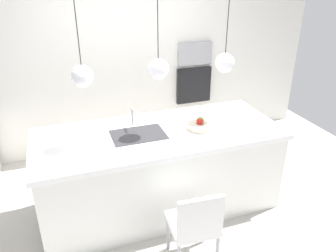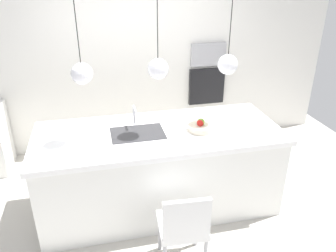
{
  "view_description": "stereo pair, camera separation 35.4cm",
  "coord_description": "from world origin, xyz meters",
  "px_view_note": "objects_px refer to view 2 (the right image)",
  "views": [
    {
      "loc": [
        -0.96,
        -3.03,
        2.52
      ],
      "look_at": [
        0.1,
        0.0,
        1.01
      ],
      "focal_mm": 35.63,
      "sensor_mm": 36.0,
      "label": 1
    },
    {
      "loc": [
        -0.62,
        -3.13,
        2.52
      ],
      "look_at": [
        0.1,
        0.0,
        1.01
      ],
      "focal_mm": 35.63,
      "sensor_mm": 36.0,
      "label": 2
    }
  ],
  "objects_px": {
    "fruit_bowl": "(201,127)",
    "chair_near": "(183,226)",
    "oven": "(206,86)",
    "microwave": "(208,54)"
  },
  "relations": [
    {
      "from": "oven",
      "to": "chair_near",
      "type": "xyz_separation_m",
      "value": [
        -1.06,
        -2.52,
        -0.38
      ]
    },
    {
      "from": "chair_near",
      "to": "microwave",
      "type": "bearing_deg",
      "value": 67.19
    },
    {
      "from": "fruit_bowl",
      "to": "chair_near",
      "type": "xyz_separation_m",
      "value": [
        -0.42,
        -0.87,
        -0.52
      ]
    },
    {
      "from": "fruit_bowl",
      "to": "microwave",
      "type": "relative_size",
      "value": 0.54
    },
    {
      "from": "fruit_bowl",
      "to": "chair_near",
      "type": "height_order",
      "value": "fruit_bowl"
    },
    {
      "from": "microwave",
      "to": "oven",
      "type": "distance_m",
      "value": 0.5
    },
    {
      "from": "fruit_bowl",
      "to": "chair_near",
      "type": "bearing_deg",
      "value": -115.95
    },
    {
      "from": "oven",
      "to": "chair_near",
      "type": "relative_size",
      "value": 0.66
    },
    {
      "from": "oven",
      "to": "fruit_bowl",
      "type": "bearing_deg",
      "value": -111.1
    },
    {
      "from": "microwave",
      "to": "chair_near",
      "type": "distance_m",
      "value": 2.88
    }
  ]
}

